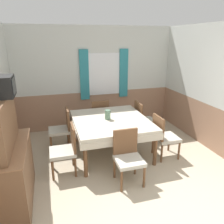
{
  "coord_description": "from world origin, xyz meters",
  "views": [
    {
      "loc": [
        -1.2,
        -1.7,
        2.29
      ],
      "look_at": [
        -0.03,
        2.28,
        0.89
      ],
      "focal_mm": 35.0,
      "sensor_mm": 36.0,
      "label": 1
    }
  ],
  "objects_px": {
    "sideboard": "(10,162)",
    "chair_right_far": "(143,119)",
    "tv": "(2,87)",
    "chair_right_near": "(163,135)",
    "chair_head_window": "(99,115)",
    "chair_left_far": "(62,127)",
    "vase": "(108,115)",
    "dining_table": "(111,124)",
    "chair_left_near": "(66,148)",
    "chair_head_near": "(128,155)"
  },
  "relations": [
    {
      "from": "sideboard",
      "to": "chair_right_far",
      "type": "bearing_deg",
      "value": 29.24
    },
    {
      "from": "tv",
      "to": "chair_right_near",
      "type": "bearing_deg",
      "value": 8.7
    },
    {
      "from": "chair_head_window",
      "to": "sideboard",
      "type": "bearing_deg",
      "value": -130.66
    },
    {
      "from": "sideboard",
      "to": "tv",
      "type": "height_order",
      "value": "tv"
    },
    {
      "from": "tv",
      "to": "chair_left_far",
      "type": "bearing_deg",
      "value": 60.8
    },
    {
      "from": "sideboard",
      "to": "chair_head_window",
      "type": "bearing_deg",
      "value": 49.34
    },
    {
      "from": "chair_left_far",
      "to": "tv",
      "type": "xyz_separation_m",
      "value": [
        -0.78,
        -1.39,
        1.22
      ]
    },
    {
      "from": "chair_left_far",
      "to": "vase",
      "type": "xyz_separation_m",
      "value": [
        0.89,
        -0.47,
        0.36
      ]
    },
    {
      "from": "dining_table",
      "to": "chair_head_window",
      "type": "relative_size",
      "value": 1.86
    },
    {
      "from": "chair_left_near",
      "to": "vase",
      "type": "xyz_separation_m",
      "value": [
        0.89,
        0.51,
        0.36
      ]
    },
    {
      "from": "vase",
      "to": "chair_left_near",
      "type": "bearing_deg",
      "value": -150.24
    },
    {
      "from": "chair_right_far",
      "to": "dining_table",
      "type": "bearing_deg",
      "value": -62.68
    },
    {
      "from": "chair_left_far",
      "to": "chair_head_window",
      "type": "bearing_deg",
      "value": -60.81
    },
    {
      "from": "chair_right_near",
      "to": "dining_table",
      "type": "bearing_deg",
      "value": -117.32
    },
    {
      "from": "chair_head_near",
      "to": "sideboard",
      "type": "xyz_separation_m",
      "value": [
        -1.75,
        -0.0,
        0.19
      ]
    },
    {
      "from": "chair_left_far",
      "to": "tv",
      "type": "distance_m",
      "value": 2.01
    },
    {
      "from": "chair_head_window",
      "to": "chair_right_near",
      "type": "xyz_separation_m",
      "value": [
        0.95,
        -1.51,
        0.0
      ]
    },
    {
      "from": "chair_left_near",
      "to": "tv",
      "type": "relative_size",
      "value": 2.37
    },
    {
      "from": "dining_table",
      "to": "chair_left_far",
      "type": "xyz_separation_m",
      "value": [
        -0.95,
        0.49,
        -0.17
      ]
    },
    {
      "from": "chair_right_far",
      "to": "chair_head_near",
      "type": "xyz_separation_m",
      "value": [
        -0.95,
        -1.51,
        0.0
      ]
    },
    {
      "from": "tv",
      "to": "chair_head_near",
      "type": "bearing_deg",
      "value": -4.0
    },
    {
      "from": "chair_left_near",
      "to": "chair_head_near",
      "type": "xyz_separation_m",
      "value": [
        0.95,
        -0.53,
        0.0
      ]
    },
    {
      "from": "chair_left_far",
      "to": "vase",
      "type": "distance_m",
      "value": 1.07
    },
    {
      "from": "dining_table",
      "to": "chair_head_near",
      "type": "height_order",
      "value": "chair_head_near"
    },
    {
      "from": "chair_left_near",
      "to": "vase",
      "type": "bearing_deg",
      "value": -60.24
    },
    {
      "from": "chair_right_near",
      "to": "chair_head_near",
      "type": "xyz_separation_m",
      "value": [
        -0.95,
        -0.53,
        0.0
      ]
    },
    {
      "from": "chair_head_window",
      "to": "sideboard",
      "type": "relative_size",
      "value": 0.57
    },
    {
      "from": "chair_right_far",
      "to": "tv",
      "type": "xyz_separation_m",
      "value": [
        -2.67,
        -1.39,
        1.22
      ]
    },
    {
      "from": "chair_head_near",
      "to": "vase",
      "type": "height_order",
      "value": "vase"
    },
    {
      "from": "dining_table",
      "to": "chair_right_far",
      "type": "xyz_separation_m",
      "value": [
        0.95,
        0.49,
        -0.17
      ]
    },
    {
      "from": "chair_right_far",
      "to": "vase",
      "type": "distance_m",
      "value": 1.17
    },
    {
      "from": "chair_head_near",
      "to": "chair_right_near",
      "type": "bearing_deg",
      "value": -150.81
    },
    {
      "from": "chair_right_far",
      "to": "tv",
      "type": "distance_m",
      "value": 3.25
    },
    {
      "from": "chair_left_near",
      "to": "sideboard",
      "type": "xyz_separation_m",
      "value": [
        -0.81,
        -0.53,
        0.19
      ]
    },
    {
      "from": "chair_left_near",
      "to": "tv",
      "type": "distance_m",
      "value": 1.51
    },
    {
      "from": "vase",
      "to": "chair_head_near",
      "type": "bearing_deg",
      "value": -86.89
    },
    {
      "from": "sideboard",
      "to": "vase",
      "type": "relative_size",
      "value": 8.18
    },
    {
      "from": "chair_left_near",
      "to": "chair_head_window",
      "type": "bearing_deg",
      "value": -32.14
    },
    {
      "from": "dining_table",
      "to": "chair_right_far",
      "type": "bearing_deg",
      "value": 27.32
    },
    {
      "from": "dining_table",
      "to": "chair_right_far",
      "type": "relative_size",
      "value": 1.86
    },
    {
      "from": "chair_head_near",
      "to": "tv",
      "type": "distance_m",
      "value": 2.12
    },
    {
      "from": "chair_head_window",
      "to": "chair_head_near",
      "type": "distance_m",
      "value": 2.04
    },
    {
      "from": "chair_head_window",
      "to": "tv",
      "type": "xyz_separation_m",
      "value": [
        -1.72,
        -1.92,
        1.22
      ]
    },
    {
      "from": "chair_right_near",
      "to": "chair_head_near",
      "type": "height_order",
      "value": "same"
    },
    {
      "from": "tv",
      "to": "chair_right_far",
      "type": "bearing_deg",
      "value": 27.46
    },
    {
      "from": "chair_head_near",
      "to": "vase",
      "type": "bearing_deg",
      "value": -86.89
    },
    {
      "from": "chair_head_near",
      "to": "sideboard",
      "type": "relative_size",
      "value": 0.57
    },
    {
      "from": "chair_left_far",
      "to": "chair_right_near",
      "type": "bearing_deg",
      "value": -117.32
    },
    {
      "from": "chair_head_near",
      "to": "dining_table",
      "type": "bearing_deg",
      "value": -90.0
    },
    {
      "from": "dining_table",
      "to": "chair_left_far",
      "type": "distance_m",
      "value": 1.08
    }
  ]
}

